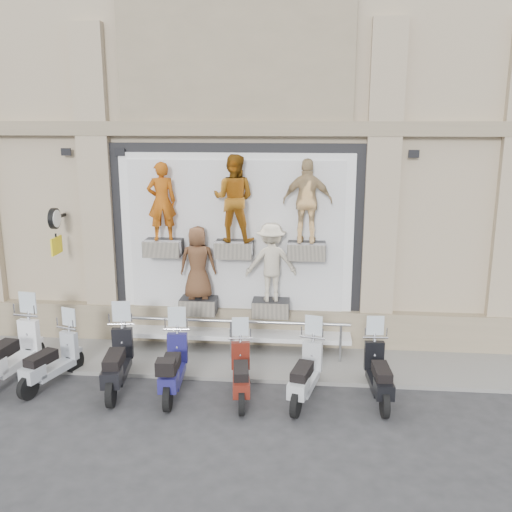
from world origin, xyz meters
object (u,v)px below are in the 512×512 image
(scooter_g, at_px, (306,364))
(scooter_h, at_px, (379,364))
(scooter_c, at_px, (50,351))
(scooter_d, at_px, (117,351))
(guard_rail, at_px, (231,340))
(clock_sign_bracket, at_px, (55,225))
(scooter_b, at_px, (10,342))
(scooter_f, at_px, (241,363))
(scooter_e, at_px, (173,356))

(scooter_g, xyz_separation_m, scooter_h, (1.34, 0.15, -0.01))
(scooter_c, distance_m, scooter_d, 1.33)
(guard_rail, bearing_deg, clock_sign_bracket, 173.16)
(guard_rail, xyz_separation_m, clock_sign_bracket, (-3.90, 0.47, 2.34))
(guard_rail, bearing_deg, scooter_b, -161.72)
(scooter_g, height_order, scooter_h, scooter_g)
(scooter_f, relative_size, scooter_h, 0.97)
(scooter_c, bearing_deg, scooter_g, 16.19)
(guard_rail, distance_m, scooter_d, 2.50)
(guard_rail, xyz_separation_m, scooter_b, (-4.16, -1.37, 0.36))
(scooter_e, distance_m, scooter_g, 2.47)
(guard_rail, relative_size, scooter_g, 2.85)
(clock_sign_bracket, relative_size, scooter_h, 0.58)
(scooter_d, bearing_deg, scooter_c, 170.50)
(scooter_b, xyz_separation_m, scooter_h, (7.08, -0.08, -0.11))
(scooter_b, xyz_separation_m, scooter_d, (2.18, -0.12, -0.04))
(scooter_c, height_order, scooter_d, scooter_d)
(clock_sign_bracket, distance_m, scooter_f, 5.23)
(scooter_d, bearing_deg, scooter_f, -11.16)
(scooter_b, bearing_deg, scooter_f, 4.80)
(clock_sign_bracket, xyz_separation_m, scooter_e, (3.02, -2.02, -2.05))
(scooter_g, bearing_deg, clock_sign_bracket, 172.76)
(scooter_b, distance_m, scooter_d, 2.18)
(guard_rail, xyz_separation_m, scooter_e, (-0.88, -1.55, 0.29))
(clock_sign_bracket, relative_size, scooter_f, 0.60)
(scooter_b, relative_size, scooter_c, 1.17)
(clock_sign_bracket, relative_size, scooter_b, 0.50)
(scooter_d, bearing_deg, scooter_g, -9.66)
(scooter_c, height_order, scooter_h, scooter_h)
(scooter_e, xyz_separation_m, scooter_g, (2.47, -0.05, -0.03))
(scooter_c, bearing_deg, scooter_h, 17.89)
(scooter_f, distance_m, scooter_g, 1.18)
(clock_sign_bracket, height_order, scooter_d, clock_sign_bracket)
(scooter_b, relative_size, scooter_f, 1.19)
(guard_rail, relative_size, scooter_e, 2.73)
(scooter_d, distance_m, scooter_h, 4.90)
(scooter_c, height_order, scooter_g, scooter_g)
(scooter_c, bearing_deg, scooter_f, 15.23)
(scooter_e, xyz_separation_m, scooter_h, (3.81, 0.10, -0.04))
(scooter_d, height_order, scooter_e, scooter_d)
(scooter_h, bearing_deg, scooter_d, 176.63)
(guard_rail, xyz_separation_m, scooter_g, (1.59, -1.60, 0.26))
(scooter_c, xyz_separation_m, scooter_g, (4.89, -0.14, 0.02))
(scooter_b, relative_size, scooter_g, 1.14)
(scooter_h, bearing_deg, scooter_e, 177.63)
(scooter_e, bearing_deg, scooter_f, -7.77)
(scooter_d, xyz_separation_m, scooter_g, (3.56, -0.10, -0.06))
(clock_sign_bracket, relative_size, scooter_e, 0.55)
(scooter_e, distance_m, scooter_f, 1.29)
(scooter_f, height_order, scooter_g, scooter_g)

